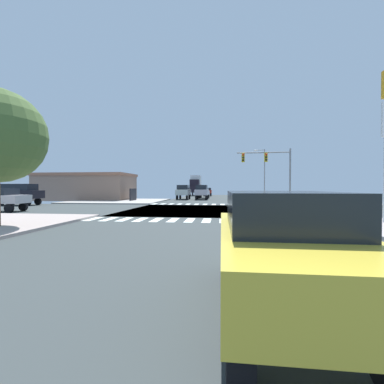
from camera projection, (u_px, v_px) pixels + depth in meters
name	position (u px, v px, depth m)	size (l,w,h in m)	color
ground	(209.00, 210.00, 22.33)	(90.00, 90.00, 0.05)	#363D3D
sidewalk_corner_ne	(315.00, 202.00, 32.77)	(12.00, 12.00, 0.14)	#A09B91
sidewalk_corner_nw	(120.00, 201.00, 35.73)	(12.00, 12.00, 0.14)	#A29E97
crosswalk_near	(198.00, 220.00, 15.11)	(13.50, 2.00, 0.01)	silver
crosswalk_far	(209.00, 204.00, 29.61)	(13.50, 2.00, 0.01)	silver
traffic_signal_mast	(269.00, 164.00, 28.94)	(6.01, 0.55, 6.30)	gray
street_lamp	(263.00, 170.00, 40.40)	(1.78, 0.32, 7.95)	gray
bank_building	(87.00, 187.00, 39.38)	(15.28, 7.34, 4.07)	#896A59
sedan_nearside_1	(208.00, 191.00, 58.47)	(1.80, 4.30, 1.88)	black
suv_farside_1	(183.00, 191.00, 41.59)	(1.96, 4.60, 2.34)	black
sedan_crossing_2	(281.00, 242.00, 3.88)	(1.80, 4.30, 1.88)	black
sedan_queued_3	(0.00, 198.00, 20.73)	(4.30, 1.80, 1.88)	black
suv_leading_2	(202.00, 191.00, 41.15)	(1.96, 4.60, 2.34)	black
sedan_trailing_4	(204.00, 192.00, 46.97)	(1.80, 4.30, 1.88)	black
box_truck_middle_1	(196.00, 185.00, 61.28)	(2.40, 7.20, 4.85)	black
suv_outer_3	(20.00, 192.00, 28.16)	(4.60, 1.96, 2.34)	black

